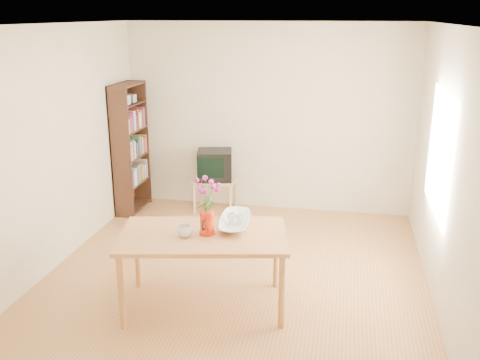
% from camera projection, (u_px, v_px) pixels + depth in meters
% --- Properties ---
extents(room, '(4.50, 4.50, 4.50)m').
position_uv_depth(room, '(237.00, 160.00, 5.32)').
color(room, '#A06A38').
rests_on(room, ground).
extents(table, '(1.68, 1.16, 0.75)m').
position_uv_depth(table, '(203.00, 241.00, 4.96)').
color(table, '#B5743E').
rests_on(table, ground).
extents(tv_stand, '(0.60, 0.45, 0.46)m').
position_uv_depth(tv_stand, '(215.00, 184.00, 7.57)').
color(tv_stand, tan).
rests_on(tv_stand, ground).
extents(bookshelf, '(0.28, 0.70, 1.80)m').
position_uv_depth(bookshelf, '(131.00, 153.00, 7.44)').
color(bookshelf, black).
rests_on(bookshelf, ground).
extents(pitcher, '(0.15, 0.23, 0.23)m').
position_uv_depth(pitcher, '(207.00, 223.00, 4.91)').
color(pitcher, red).
rests_on(pitcher, table).
extents(flowers, '(0.26, 0.26, 0.37)m').
position_uv_depth(flowers, '(206.00, 193.00, 4.82)').
color(flowers, '#DF34AA').
rests_on(flowers, pitcher).
extents(mug, '(0.17, 0.17, 0.10)m').
position_uv_depth(mug, '(185.00, 231.00, 4.86)').
color(mug, white).
rests_on(mug, table).
extents(bowl, '(0.47, 0.47, 0.40)m').
position_uv_depth(bowl, '(235.00, 205.00, 5.08)').
color(bowl, white).
rests_on(bowl, table).
extents(teacup_a, '(0.11, 0.11, 0.07)m').
position_uv_depth(teacup_a, '(231.00, 209.00, 5.10)').
color(teacup_a, white).
rests_on(teacup_a, bowl).
extents(teacup_b, '(0.09, 0.09, 0.06)m').
position_uv_depth(teacup_b, '(240.00, 209.00, 5.10)').
color(teacup_b, white).
rests_on(teacup_b, bowl).
extents(television, '(0.55, 0.53, 0.41)m').
position_uv_depth(television, '(215.00, 164.00, 7.49)').
color(television, black).
rests_on(television, tv_stand).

